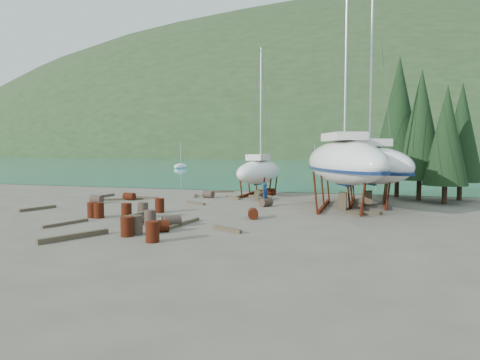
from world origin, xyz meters
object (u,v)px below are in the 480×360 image
(large_sailboat_far, at_px, (369,164))
(worker, at_px, (265,195))
(small_sailboat_shore, at_px, (259,171))
(large_sailboat_near, at_px, (344,162))

(large_sailboat_far, xyz_separation_m, worker, (-6.76, -3.27, -2.04))
(small_sailboat_shore, xyz_separation_m, worker, (2.17, -6.74, -1.24))
(large_sailboat_far, bearing_deg, worker, -178.77)
(worker, bearing_deg, large_sailboat_near, -67.65)
(large_sailboat_far, relative_size, worker, 10.72)
(small_sailboat_shore, relative_size, worker, 7.66)
(large_sailboat_far, xyz_separation_m, small_sailboat_shore, (-8.94, 3.47, -0.80))
(large_sailboat_near, height_order, small_sailboat_shore, large_sailboat_near)
(large_sailboat_near, xyz_separation_m, small_sailboat_shore, (-7.34, 6.22, -1.04))
(large_sailboat_near, relative_size, large_sailboat_far, 1.10)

